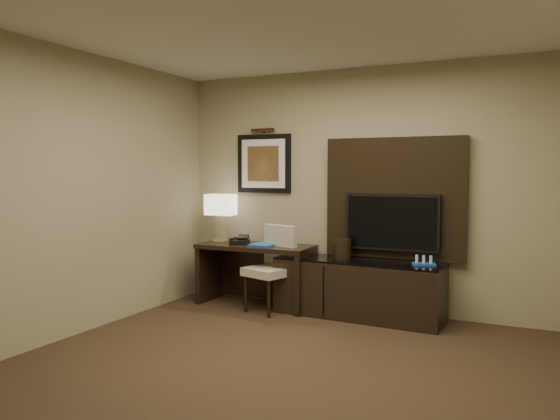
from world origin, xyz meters
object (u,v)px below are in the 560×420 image
Objects in this scene: tv at (392,222)px; desk_chair at (268,271)px; water_bottle at (290,239)px; ice_bucket at (342,249)px; desk_phone at (240,240)px; desk at (256,275)px; table_lamp at (221,219)px; minibar_tray at (424,261)px; credenza at (358,289)px.

tv is 1.08× the size of desk_chair.
water_bottle is 0.63m from ice_bucket.
desk_phone is (-0.45, 0.15, 0.30)m from desk_chair.
table_lamp reaches higher than desk.
desk is 0.45m from desk_phone.
minibar_tray is at bearing -13.40° from desk_phone.
desk_chair is 5.68× the size of water_bottle.
desk is 1.23m from credenza.
ice_bucket is 0.88m from minibar_tray.
desk_phone is at bearing -174.94° from credenza.
desk_chair is 0.98m from table_lamp.
ice_bucket is (1.04, 0.04, 0.37)m from desk.
tv reaches higher than desk_phone.
desk_chair is 0.85m from ice_bucket.
credenza is 1.93× the size of desk_chair.
water_bottle is at bearing 178.82° from credenza.
desk is 8.16× the size of water_bottle.
water_bottle is (-0.82, 0.06, 0.49)m from credenza.
desk is at bearing -179.77° from minibar_tray.
minibar_tray is at bearing -1.68° from table_lamp.
credenza is 1.88m from table_lamp.
desk_phone is (-0.18, -0.06, 0.41)m from desk.
credenza is 0.77m from minibar_tray.
tv is 1.76m from desk_phone.
table_lamp is (-1.75, 0.08, 0.67)m from credenza.
ice_bucket is at bearing 0.65° from desk.
desk is 1.69m from tv.
credenza is (1.23, -0.00, -0.05)m from desk.
desk_chair reaches higher than minibar_tray.
desk is 0.60m from water_bottle.
table_lamp is 2.59× the size of desk_phone.
desk_phone reaches higher than desk.
desk_chair is 0.56m from desk_phone.
credenza is 0.96m from water_bottle.
desk_chair is (-1.27, -0.39, -0.56)m from tv.
desk_phone is at bearing -21.70° from table_lamp.
desk reaches higher than minibar_tray.
water_bottle is at bearing 78.24° from desk_chair.
desk_phone reaches higher than minibar_tray.
water_bottle reaches higher than desk.
water_bottle is at bearing 178.12° from minibar_tray.
table_lamp reaches higher than ice_bucket.
desk_phone is at bearing 178.97° from desk_chair.
desk_phone is (0.34, -0.13, -0.21)m from table_lamp.
minibar_tray reaches higher than credenza.
tv is 4.86× the size of desk_phone.
minibar_tray is (1.65, 0.21, 0.19)m from desk_chair.
table_lamp is (-0.79, 0.28, 0.52)m from desk_chair.
desk_phone is 1.26× the size of water_bottle.
tv reaches higher than desk_chair.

